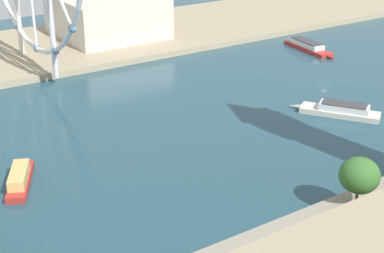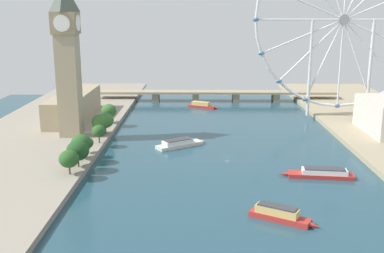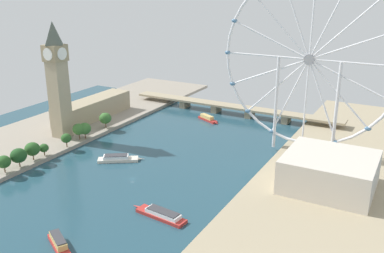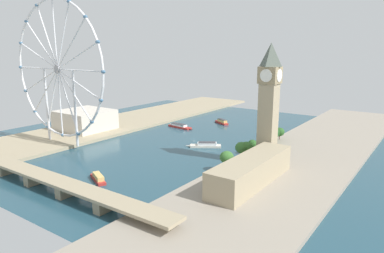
{
  "view_description": "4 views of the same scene",
  "coord_description": "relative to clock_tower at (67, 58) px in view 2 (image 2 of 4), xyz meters",
  "views": [
    {
      "loc": [
        -168.54,
        182.14,
        85.05
      ],
      "look_at": [
        -22.88,
        84.97,
        9.07
      ],
      "focal_mm": 54.54,
      "sensor_mm": 36.0,
      "label": 1
    },
    {
      "loc": [
        -17.29,
        -252.77,
        79.67
      ],
      "look_at": [
        -20.41,
        35.95,
        8.81
      ],
      "focal_mm": 43.56,
      "sensor_mm": 36.0,
      "label": 2
    },
    {
      "loc": [
        164.49,
        -215.86,
        128.74
      ],
      "look_at": [
        12.33,
        62.3,
        21.19
      ],
      "focal_mm": 40.56,
      "sensor_mm": 36.0,
      "label": 3
    },
    {
      "loc": [
        -209.87,
        299.07,
        94.54
      ],
      "look_at": [
        3.57,
        -1.33,
        12.57
      ],
      "focal_mm": 33.28,
      "sensor_mm": 36.0,
      "label": 4
    }
  ],
  "objects": [
    {
      "name": "ground_plane",
      "position": [
        97.2,
        -34.81,
        -52.65
      ],
      "size": [
        407.17,
        407.17,
        0.0
      ],
      "primitive_type": "plane",
      "color": "#234756"
    },
    {
      "name": "riverbank_left",
      "position": [
        -21.39,
        -34.81,
        -51.15
      ],
      "size": [
        90.0,
        520.0,
        3.0
      ],
      "primitive_type": "cube",
      "color": "gray",
      "rests_on": "ground_plane"
    },
    {
      "name": "clock_tower",
      "position": [
        0.0,
        0.0,
        0.0
      ],
      "size": [
        15.96,
        15.96,
        95.35
      ],
      "color": "tan",
      "rests_on": "riverbank_left"
    },
    {
      "name": "parliament_block",
      "position": [
        -12.06,
        52.2,
        -40.46
      ],
      "size": [
        22.0,
        88.39,
        18.36
      ],
      "primitive_type": "cube",
      "color": "tan",
      "rests_on": "riverbank_left"
    },
    {
      "name": "tree_row_embankment",
      "position": [
        18.78,
        -23.7,
        -41.23
      ],
      "size": [
        14.22,
        118.69,
        13.79
      ],
      "color": "#513823",
      "rests_on": "riverbank_left"
    },
    {
      "name": "ferris_wheel",
      "position": [
        186.88,
        61.74,
        21.24
      ],
      "size": [
        132.85,
        3.2,
        137.25
      ],
      "color": "silver",
      "rests_on": "riverbank_right"
    },
    {
      "name": "river_bridge",
      "position": [
        97.2,
        135.39,
        -45.51
      ],
      "size": [
        219.17,
        14.89,
        9.38
      ],
      "color": "tan",
      "rests_on": "ground_plane"
    },
    {
      "name": "tour_boat_0",
      "position": [
        141.89,
        -68.18,
        -50.62
      ],
      "size": [
        37.68,
        11.38,
        4.83
      ],
      "rotation": [
        0.0,
        0.0,
        3.03
      ],
      "color": "#B22D28",
      "rests_on": "ground_plane"
    },
    {
      "name": "tour_boat_1",
      "position": [
        112.57,
        -117.94,
        -50.15
      ],
      "size": [
        26.52,
        17.62,
        5.93
      ],
      "rotation": [
        0.0,
        0.0,
        5.76
      ],
      "color": "#B22D28",
      "rests_on": "ground_plane"
    },
    {
      "name": "tour_boat_2",
      "position": [
        69.34,
        -14.85,
        -50.63
      ],
      "size": [
        31.94,
        23.68,
        4.91
      ],
      "rotation": [
        0.0,
        0.0,
        0.59
      ],
      "color": "beige",
      "rests_on": "ground_plane"
    },
    {
      "name": "tour_boat_3",
      "position": [
        84.21,
        105.15,
        -50.49
      ],
      "size": [
        26.88,
        15.5,
        5.17
      ],
      "rotation": [
        0.0,
        0.0,
        5.84
      ],
      "color": "#B22D28",
      "rests_on": "ground_plane"
    }
  ]
}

